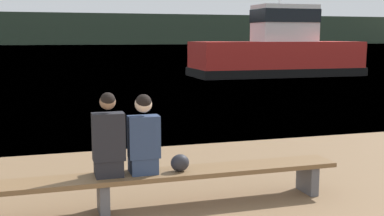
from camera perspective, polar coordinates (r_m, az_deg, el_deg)
water_surface at (r=129.23m, az=-16.52°, el=7.08°), size 240.00×240.00×0.00m
far_shoreline at (r=149.71m, az=-16.66°, el=8.96°), size 600.00×12.00×9.16m
bench_main at (r=6.12m, az=-10.52°, el=-8.82°), size 6.31×0.50×0.47m
person_left at (r=5.99m, az=-9.88°, el=-3.77°), size 0.39×0.36×1.05m
person_right at (r=6.06m, az=-5.77°, el=-3.60°), size 0.39×0.37×1.02m
shopping_bag at (r=6.21m, az=-1.44°, el=-6.51°), size 0.24×0.19×0.22m
tugboat_red at (r=27.99m, az=10.11°, el=6.39°), size 9.73×3.60×7.11m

